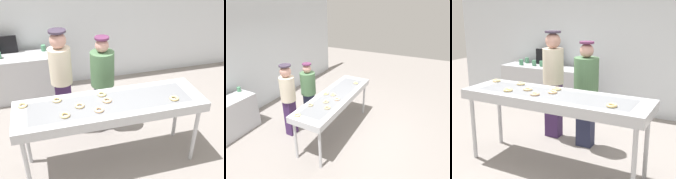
# 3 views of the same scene
# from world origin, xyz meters

# --- Properties ---
(ground_plane) EXTENTS (16.00, 16.00, 0.00)m
(ground_plane) POSITION_xyz_m (0.00, 0.00, 0.00)
(ground_plane) COLOR gray
(back_wall) EXTENTS (8.00, 0.12, 3.34)m
(back_wall) POSITION_xyz_m (0.00, 2.59, 1.67)
(back_wall) COLOR silver
(back_wall) RESTS_ON ground
(fryer_conveyor) EXTENTS (2.44, 0.72, 1.00)m
(fryer_conveyor) POSITION_xyz_m (0.00, 0.00, 0.93)
(fryer_conveyor) COLOR #B7BABF
(fryer_conveyor) RESTS_ON ground
(plain_donut_0) EXTENTS (0.13, 0.13, 0.03)m
(plain_donut_0) POSITION_xyz_m (-0.19, -0.14, 1.01)
(plain_donut_0) COLOR #F7C492
(plain_donut_0) RESTS_ON fryer_conveyor
(plain_donut_1) EXTENTS (0.14, 0.14, 0.03)m
(plain_donut_1) POSITION_xyz_m (0.81, -0.15, 1.01)
(plain_donut_1) COLOR #EECD82
(plain_donut_1) RESTS_ON fryer_conveyor
(plain_donut_2) EXTENTS (0.13, 0.13, 0.03)m
(plain_donut_2) POSITION_xyz_m (-0.40, 0.01, 1.01)
(plain_donut_2) COLOR #EAC589
(plain_donut_2) RESTS_ON fryer_conveyor
(plain_donut_3) EXTENTS (0.17, 0.17, 0.03)m
(plain_donut_3) POSITION_xyz_m (-0.66, 0.22, 1.01)
(plain_donut_3) COLOR #ECCE8B
(plain_donut_3) RESTS_ON fryer_conveyor
(plain_donut_4) EXTENTS (0.16, 0.16, 0.03)m
(plain_donut_4) POSITION_xyz_m (-0.07, 0.21, 1.01)
(plain_donut_4) COLOR #ECD48A
(plain_donut_4) RESTS_ON fryer_conveyor
(plain_donut_5) EXTENTS (0.14, 0.14, 0.03)m
(plain_donut_5) POSITION_xyz_m (-0.60, -0.14, 1.01)
(plain_donut_5) COLOR #F0CF83
(plain_donut_5) RESTS_ON fryer_conveyor
(plain_donut_6) EXTENTS (0.15, 0.15, 0.03)m
(plain_donut_6) POSITION_xyz_m (-1.09, 0.21, 1.01)
(plain_donut_6) COLOR #EDCD89
(plain_donut_6) RESTS_ON fryer_conveyor
(plain_donut_7) EXTENTS (0.17, 0.17, 0.03)m
(plain_donut_7) POSITION_xyz_m (-0.04, 0.04, 1.01)
(plain_donut_7) COLOR #F6C28B
(plain_donut_7) RESTS_ON fryer_conveyor
(worker_baker) EXTENTS (0.33, 0.33, 1.71)m
(worker_baker) POSITION_xyz_m (-0.53, 0.90, 0.98)
(worker_baker) COLOR #38204C
(worker_baker) RESTS_ON ground
(worker_assistant) EXTENTS (0.36, 0.36, 1.59)m
(worker_assistant) POSITION_xyz_m (0.09, 0.80, 0.91)
(worker_assistant) COLOR #232641
(worker_assistant) RESTS_ON ground
(prep_counter) EXTENTS (1.76, 0.56, 0.88)m
(prep_counter) POSITION_xyz_m (-1.48, 2.14, 0.44)
(prep_counter) COLOR #B7BABF
(prep_counter) RESTS_ON ground
(paper_cup_0) EXTENTS (0.09, 0.09, 0.11)m
(paper_cup_0) POSITION_xyz_m (-1.69, 2.14, 0.93)
(paper_cup_0) COLOR #4C8C66
(paper_cup_0) RESTS_ON prep_counter
(paper_cup_1) EXTENTS (0.09, 0.09, 0.11)m
(paper_cup_1) POSITION_xyz_m (-2.02, 2.35, 0.93)
(paper_cup_1) COLOR #4C8C66
(paper_cup_1) RESTS_ON prep_counter
(paper_cup_2) EXTENTS (0.09, 0.09, 0.11)m
(paper_cup_2) POSITION_xyz_m (-1.98, 2.08, 0.93)
(paper_cup_2) COLOR #4C8C66
(paper_cup_2) RESTS_ON prep_counter
(paper_cup_3) EXTENTS (0.09, 0.09, 0.11)m
(paper_cup_3) POSITION_xyz_m (-0.72, 2.30, 0.93)
(paper_cup_3) COLOR #4C8C66
(paper_cup_3) RESTS_ON prep_counter
(paper_cup_4) EXTENTS (0.09, 0.09, 0.11)m
(paper_cup_4) POSITION_xyz_m (-1.51, 2.15, 0.93)
(paper_cup_4) COLOR #4C8C66
(paper_cup_4) RESTS_ON prep_counter
(menu_display) EXTENTS (0.60, 0.04, 0.33)m
(menu_display) POSITION_xyz_m (-1.48, 2.37, 1.04)
(menu_display) COLOR black
(menu_display) RESTS_ON prep_counter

